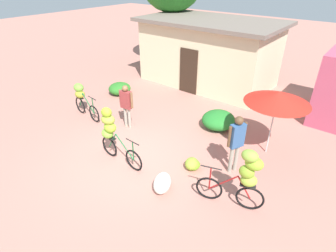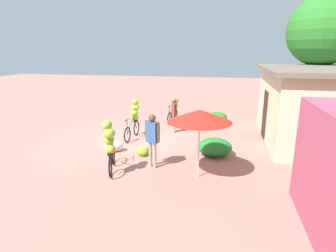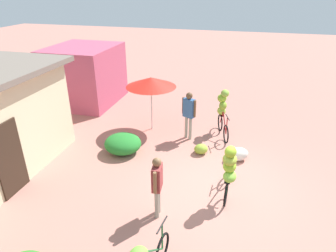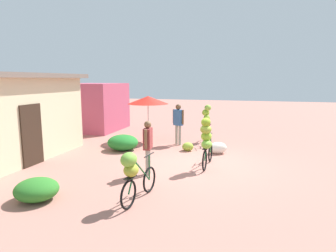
# 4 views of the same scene
# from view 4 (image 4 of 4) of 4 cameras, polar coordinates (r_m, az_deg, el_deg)

# --- Properties ---
(ground_plane) EXTENTS (60.00, 60.00, 0.00)m
(ground_plane) POSITION_cam_4_polar(r_m,az_deg,el_deg) (9.69, 5.94, -7.56)
(ground_plane) COLOR #B07265
(shop_pink) EXTENTS (3.20, 2.80, 2.56)m
(shop_pink) POSITION_cam_4_polar(r_m,az_deg,el_deg) (16.58, -14.23, 3.71)
(shop_pink) COLOR #B84A66
(shop_pink) RESTS_ON ground
(hedge_bush_front_left) EXTENTS (0.98, 1.01, 0.52)m
(hedge_bush_front_left) POSITION_cam_4_polar(r_m,az_deg,el_deg) (7.51, -24.46, -11.32)
(hedge_bush_front_left) COLOR #2D7526
(hedge_bush_front_left) RESTS_ON ground
(hedge_bush_front_right) EXTENTS (1.17, 1.22, 0.61)m
(hedge_bush_front_right) POSITION_cam_4_polar(r_m,az_deg,el_deg) (11.64, -8.89, -3.21)
(hedge_bush_front_right) COLOR #24782A
(hedge_bush_front_right) RESTS_ON ground
(market_umbrella) EXTENTS (1.84, 1.84, 2.04)m
(market_umbrella) POSITION_cam_4_polar(r_m,az_deg,el_deg) (13.04, -3.96, 5.13)
(market_umbrella) COLOR beige
(market_umbrella) RESTS_ON ground
(bicycle_leftmost) EXTENTS (1.66, 0.40, 1.24)m
(bicycle_leftmost) POSITION_cam_4_polar(r_m,az_deg,el_deg) (6.54, -6.81, -9.01)
(bicycle_leftmost) COLOR black
(bicycle_leftmost) RESTS_ON ground
(bicycle_near_pile) EXTENTS (1.71, 0.41, 1.64)m
(bicycle_near_pile) POSITION_cam_4_polar(r_m,az_deg,el_deg) (9.04, 7.61, -2.60)
(bicycle_near_pile) COLOR black
(bicycle_near_pile) RESTS_ON ground
(bicycle_center_loaded) EXTENTS (1.57, 0.62, 1.69)m
(bicycle_center_loaded) POSITION_cam_4_polar(r_m,az_deg,el_deg) (12.83, 7.63, 0.99)
(bicycle_center_loaded) COLOR black
(bicycle_center_loaded) RESTS_ON ground
(banana_pile_on_ground) EXTENTS (0.54, 0.56, 0.34)m
(banana_pile_on_ground) POSITION_cam_4_polar(r_m,az_deg,el_deg) (11.44, 3.93, -4.10)
(banana_pile_on_ground) COLOR #77A726
(banana_pile_on_ground) RESTS_ON ground
(produce_sack) EXTENTS (0.70, 0.82, 0.44)m
(produce_sack) POSITION_cam_4_polar(r_m,az_deg,el_deg) (11.12, 9.78, -4.29)
(produce_sack) COLOR silver
(produce_sack) RESTS_ON ground
(person_vendor) EXTENTS (0.35, 0.53, 1.75)m
(person_vendor) POSITION_cam_4_polar(r_m,az_deg,el_deg) (12.30, 2.02, 1.20)
(person_vendor) COLOR gray
(person_vendor) RESTS_ON ground
(person_bystander) EXTENTS (0.58, 0.24, 1.60)m
(person_bystander) POSITION_cam_4_polar(r_m,az_deg,el_deg) (8.44, -3.99, -3.21)
(person_bystander) COLOR gray
(person_bystander) RESTS_ON ground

